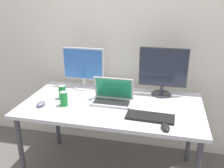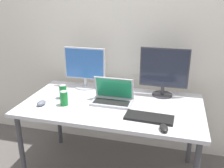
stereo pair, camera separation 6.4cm
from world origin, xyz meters
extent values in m
cube|color=silver|center=(0.00, 0.59, 1.30)|extent=(7.00, 0.08, 2.60)
cylinder|color=#424247|center=(-0.71, -0.36, 0.35)|extent=(0.04, 0.04, 0.71)
cylinder|color=#424247|center=(-0.71, 0.36, 0.35)|extent=(0.04, 0.04, 0.71)
cylinder|color=#424247|center=(0.71, 0.36, 0.35)|extent=(0.04, 0.04, 0.71)
cube|color=silver|center=(0.00, 0.00, 0.72)|extent=(1.55, 0.83, 0.03)
cylinder|color=silver|center=(-0.36, 0.32, 0.75)|extent=(0.21, 0.21, 0.01)
cylinder|color=silver|center=(-0.36, 0.32, 0.79)|extent=(0.03, 0.03, 0.08)
cube|color=silver|center=(-0.36, 0.32, 0.99)|extent=(0.41, 0.02, 0.32)
cube|color=#3366B2|center=(-0.36, 0.31, 0.99)|extent=(0.39, 0.01, 0.29)
cylinder|color=#38383D|center=(0.41, 0.30, 0.75)|extent=(0.19, 0.19, 0.01)
cylinder|color=#38383D|center=(0.41, 0.30, 0.79)|extent=(0.03, 0.03, 0.08)
cube|color=#38383D|center=(0.41, 0.30, 1.01)|extent=(0.44, 0.02, 0.36)
cube|color=#232838|center=(0.41, 0.28, 1.01)|extent=(0.41, 0.01, 0.34)
cube|color=#B7B7BC|center=(0.00, 0.00, 0.75)|extent=(0.35, 0.21, 0.02)
cube|color=black|center=(0.00, -0.02, 0.76)|extent=(0.31, 0.11, 0.00)
cube|color=#B7B7BC|center=(0.00, 0.07, 0.86)|extent=(0.35, 0.06, 0.20)
cube|color=#1E8C59|center=(0.00, 0.06, 0.86)|extent=(0.31, 0.05, 0.18)
cube|color=black|center=(0.35, -0.20, 0.75)|extent=(0.38, 0.17, 0.02)
ellipsoid|color=slate|center=(-0.58, -0.19, 0.76)|extent=(0.08, 0.10, 0.04)
ellipsoid|color=black|center=(0.47, -0.34, 0.76)|extent=(0.08, 0.12, 0.03)
cylinder|color=#197F33|center=(-0.46, 0.00, 0.80)|extent=(0.07, 0.07, 0.12)
cylinder|color=silver|center=(-0.46, 0.00, 0.86)|extent=(0.06, 0.06, 0.00)
cylinder|color=#197F33|center=(-0.39, -0.14, 0.80)|extent=(0.07, 0.07, 0.12)
cylinder|color=silver|center=(-0.39, -0.14, 0.86)|extent=(0.06, 0.06, 0.00)
camera|label=1|loc=(0.44, -1.93, 1.65)|focal=40.00mm
camera|label=2|loc=(0.51, -1.91, 1.65)|focal=40.00mm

